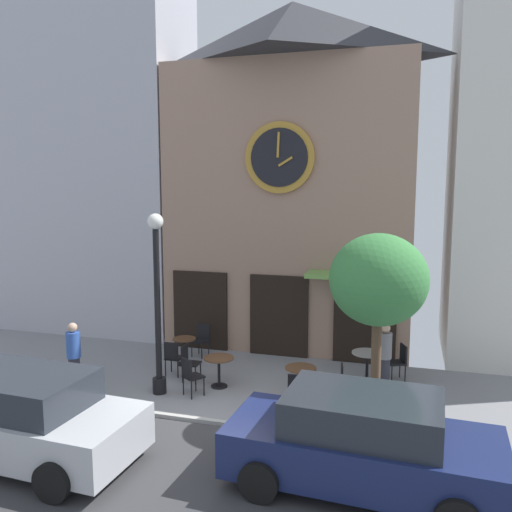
{
  "coord_description": "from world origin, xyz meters",
  "views": [
    {
      "loc": [
        3.81,
        -9.5,
        4.82
      ],
      "look_at": [
        0.34,
        2.33,
        3.15
      ],
      "focal_mm": 37.12,
      "sensor_mm": 36.0,
      "label": 1
    }
  ],
  "objects_px": {
    "cafe_chair_near_lamp": "(337,381)",
    "pedestrian_blue": "(74,357)",
    "street_lamp": "(157,304)",
    "cafe_chair_mid_row": "(297,390)",
    "cafe_table_near_door": "(184,347)",
    "cafe_chair_near_tree": "(399,359)",
    "cafe_chair_by_entrance": "(188,360)",
    "parked_car_silver": "(21,417)",
    "cafe_chair_outer": "(202,337)",
    "cafe_chair_right_end": "(173,356)",
    "cafe_table_rightmost": "(219,366)",
    "cafe_chair_corner": "(190,374)",
    "cafe_table_near_curb": "(301,377)",
    "street_tree": "(378,281)",
    "parked_car_navy": "(362,442)",
    "pedestrian_grey": "(384,358)",
    "cafe_table_center": "(367,360)"
  },
  "relations": [
    {
      "from": "street_tree",
      "to": "pedestrian_blue",
      "type": "relative_size",
      "value": 2.32
    },
    {
      "from": "cafe_chair_corner",
      "to": "cafe_chair_near_tree",
      "type": "bearing_deg",
      "value": 27.68
    },
    {
      "from": "cafe_table_near_door",
      "to": "cafe_chair_corner",
      "type": "distance_m",
      "value": 2.2
    },
    {
      "from": "cafe_chair_mid_row",
      "to": "parked_car_silver",
      "type": "distance_m",
      "value": 5.33
    },
    {
      "from": "street_lamp",
      "to": "cafe_chair_mid_row",
      "type": "height_order",
      "value": "street_lamp"
    },
    {
      "from": "cafe_chair_mid_row",
      "to": "cafe_chair_corner",
      "type": "distance_m",
      "value": 2.54
    },
    {
      "from": "cafe_chair_corner",
      "to": "parked_car_silver",
      "type": "bearing_deg",
      "value": -117.63
    },
    {
      "from": "cafe_chair_near_lamp",
      "to": "pedestrian_blue",
      "type": "xyz_separation_m",
      "value": [
        -5.95,
        -1.04,
        0.33
      ]
    },
    {
      "from": "cafe_chair_near_tree",
      "to": "parked_car_navy",
      "type": "relative_size",
      "value": 0.2
    },
    {
      "from": "street_lamp",
      "to": "parked_car_silver",
      "type": "distance_m",
      "value": 3.75
    },
    {
      "from": "cafe_table_near_door",
      "to": "parked_car_silver",
      "type": "distance_m",
      "value": 5.39
    },
    {
      "from": "street_lamp",
      "to": "cafe_chair_right_end",
      "type": "xyz_separation_m",
      "value": [
        -0.17,
        1.1,
        -1.59
      ]
    },
    {
      "from": "cafe_chair_corner",
      "to": "parked_car_silver",
      "type": "relative_size",
      "value": 0.21
    },
    {
      "from": "cafe_table_near_door",
      "to": "cafe_chair_near_tree",
      "type": "distance_m",
      "value": 5.6
    },
    {
      "from": "street_tree",
      "to": "cafe_chair_near_lamp",
      "type": "bearing_deg",
      "value": 140.18
    },
    {
      "from": "street_lamp",
      "to": "pedestrian_grey",
      "type": "height_order",
      "value": "street_lamp"
    },
    {
      "from": "cafe_chair_near_lamp",
      "to": "cafe_chair_by_entrance",
      "type": "distance_m",
      "value": 3.74
    },
    {
      "from": "cafe_table_near_curb",
      "to": "cafe_chair_by_entrance",
      "type": "distance_m",
      "value": 2.89
    },
    {
      "from": "cafe_chair_near_lamp",
      "to": "parked_car_silver",
      "type": "distance_m",
      "value": 6.36
    },
    {
      "from": "cafe_table_near_door",
      "to": "cafe_chair_by_entrance",
      "type": "relative_size",
      "value": 0.81
    },
    {
      "from": "parked_car_silver",
      "to": "cafe_chair_right_end",
      "type": "bearing_deg",
      "value": 79.52
    },
    {
      "from": "cafe_chair_outer",
      "to": "parked_car_silver",
      "type": "distance_m",
      "value": 6.23
    },
    {
      "from": "cafe_chair_mid_row",
      "to": "cafe_table_rightmost",
      "type": "bearing_deg",
      "value": 155.52
    },
    {
      "from": "cafe_table_center",
      "to": "cafe_table_rightmost",
      "type": "bearing_deg",
      "value": -158.33
    },
    {
      "from": "cafe_table_rightmost",
      "to": "pedestrian_blue",
      "type": "bearing_deg",
      "value": -157.6
    },
    {
      "from": "cafe_chair_mid_row",
      "to": "cafe_chair_right_end",
      "type": "relative_size",
      "value": 1.0
    },
    {
      "from": "cafe_table_center",
      "to": "parked_car_silver",
      "type": "distance_m",
      "value": 7.79
    },
    {
      "from": "cafe_chair_mid_row",
      "to": "parked_car_silver",
      "type": "relative_size",
      "value": 0.21
    },
    {
      "from": "cafe_chair_right_end",
      "to": "parked_car_navy",
      "type": "distance_m",
      "value": 6.26
    },
    {
      "from": "cafe_chair_corner",
      "to": "parked_car_silver",
      "type": "xyz_separation_m",
      "value": [
        -1.77,
        -3.38,
        0.23
      ]
    },
    {
      "from": "street_lamp",
      "to": "cafe_chair_corner",
      "type": "bearing_deg",
      "value": 1.83
    },
    {
      "from": "parked_car_navy",
      "to": "cafe_table_center",
      "type": "bearing_deg",
      "value": 93.52
    },
    {
      "from": "cafe_table_rightmost",
      "to": "cafe_chair_mid_row",
      "type": "relative_size",
      "value": 0.81
    },
    {
      "from": "cafe_table_rightmost",
      "to": "pedestrian_blue",
      "type": "height_order",
      "value": "pedestrian_blue"
    },
    {
      "from": "cafe_chair_corner",
      "to": "cafe_chair_right_end",
      "type": "relative_size",
      "value": 1.0
    },
    {
      "from": "street_tree",
      "to": "cafe_chair_outer",
      "type": "bearing_deg",
      "value": 148.92
    },
    {
      "from": "cafe_chair_mid_row",
      "to": "cafe_chair_right_end",
      "type": "bearing_deg",
      "value": 159.31
    },
    {
      "from": "parked_car_navy",
      "to": "cafe_table_near_curb",
      "type": "bearing_deg",
      "value": 117.19
    },
    {
      "from": "cafe_chair_near_tree",
      "to": "cafe_chair_by_entrance",
      "type": "distance_m",
      "value": 5.22
    },
    {
      "from": "cafe_chair_outer",
      "to": "cafe_table_rightmost",
      "type": "bearing_deg",
      "value": -58.17
    },
    {
      "from": "cafe_table_near_door",
      "to": "cafe_chair_near_tree",
      "type": "bearing_deg",
      "value": 4.5
    },
    {
      "from": "cafe_chair_by_entrance",
      "to": "parked_car_silver",
      "type": "xyz_separation_m",
      "value": [
        -1.33,
        -4.25,
        0.23
      ]
    },
    {
      "from": "street_lamp",
      "to": "cafe_table_near_curb",
      "type": "relative_size",
      "value": 5.7
    },
    {
      "from": "cafe_chair_right_end",
      "to": "pedestrian_blue",
      "type": "xyz_separation_m",
      "value": [
        -1.73,
        -1.63,
        0.33
      ]
    },
    {
      "from": "pedestrian_grey",
      "to": "parked_car_navy",
      "type": "bearing_deg",
      "value": -92.06
    },
    {
      "from": "cafe_table_near_door",
      "to": "cafe_chair_near_tree",
      "type": "xyz_separation_m",
      "value": [
        5.58,
        0.44,
        0.05
      ]
    },
    {
      "from": "cafe_chair_near_lamp",
      "to": "cafe_chair_right_end",
      "type": "relative_size",
      "value": 1.0
    },
    {
      "from": "cafe_chair_corner",
      "to": "cafe_chair_right_end",
      "type": "bearing_deg",
      "value": 131.23
    },
    {
      "from": "street_tree",
      "to": "cafe_chair_outer",
      "type": "distance_m",
      "value": 6.3
    },
    {
      "from": "cafe_chair_right_end",
      "to": "parked_car_navy",
      "type": "xyz_separation_m",
      "value": [
        5.03,
        -3.71,
        0.23
      ]
    }
  ]
}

